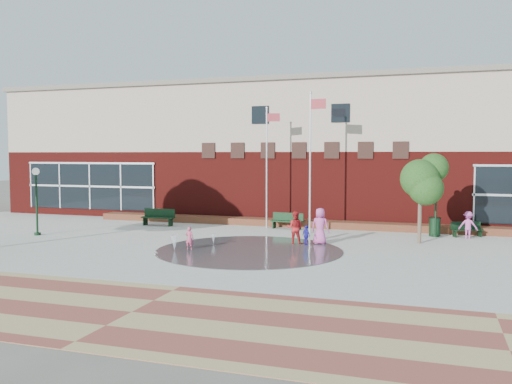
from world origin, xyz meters
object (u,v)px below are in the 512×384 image
(flagpole_right, at_px, (311,154))
(child_splash, at_px, (189,238))
(trash_can, at_px, (435,227))
(bench_left, at_px, (158,220))
(flagpole_left, at_px, (267,161))

(flagpole_right, distance_m, child_splash, 8.81)
(flagpole_right, xyz_separation_m, trash_can, (6.50, 0.94, -3.82))
(flagpole_right, bearing_deg, bench_left, -172.05)
(child_splash, bearing_deg, bench_left, -54.52)
(flagpole_left, bearing_deg, bench_left, 177.64)
(flagpole_left, distance_m, bench_left, 7.63)
(bench_left, relative_size, child_splash, 1.92)
(flagpole_left, xyz_separation_m, flagpole_right, (2.86, -1.24, 0.39))
(trash_can, height_order, child_splash, child_splash)
(bench_left, bearing_deg, flagpole_left, 7.70)
(flagpole_left, height_order, child_splash, flagpole_left)
(flagpole_left, bearing_deg, child_splash, -109.86)
(flagpole_left, height_order, bench_left, flagpole_left)
(bench_left, xyz_separation_m, child_splash, (5.39, -7.03, 0.20))
(flagpole_left, height_order, trash_can, flagpole_left)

